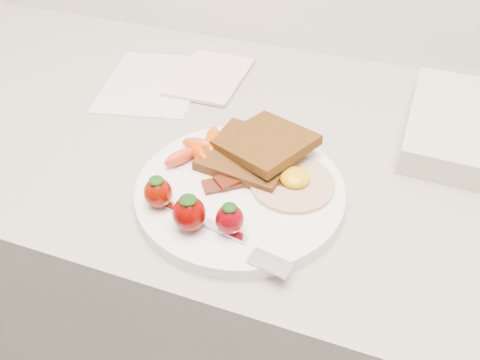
% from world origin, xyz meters
% --- Properties ---
extents(counter, '(2.00, 0.60, 0.90)m').
position_xyz_m(counter, '(0.00, 1.70, 0.45)').
color(counter, gray).
rests_on(counter, ground).
extents(plate, '(0.27, 0.27, 0.02)m').
position_xyz_m(plate, '(-0.02, 1.57, 0.91)').
color(plate, white).
rests_on(plate, counter).
extents(toast_lower, '(0.13, 0.13, 0.01)m').
position_xyz_m(toast_lower, '(-0.03, 1.62, 0.93)').
color(toast_lower, '#4D3213').
rests_on(toast_lower, plate).
extents(toast_upper, '(0.15, 0.15, 0.03)m').
position_xyz_m(toast_upper, '(-0.01, 1.64, 0.94)').
color(toast_upper, black).
rests_on(toast_upper, toast_lower).
extents(fried_egg, '(0.14, 0.14, 0.02)m').
position_xyz_m(fried_egg, '(0.04, 1.59, 0.92)').
color(fried_egg, beige).
rests_on(fried_egg, plate).
extents(bacon_strips, '(0.12, 0.10, 0.01)m').
position_xyz_m(bacon_strips, '(-0.01, 1.58, 0.92)').
color(bacon_strips, '#46110B').
rests_on(bacon_strips, plate).
extents(baby_carrots, '(0.07, 0.11, 0.02)m').
position_xyz_m(baby_carrots, '(-0.10, 1.61, 0.93)').
color(baby_carrots, '#D94F1A').
rests_on(baby_carrots, plate).
extents(strawberries, '(0.13, 0.06, 0.05)m').
position_xyz_m(strawberries, '(-0.06, 1.49, 0.94)').
color(strawberries, '#770B00').
rests_on(strawberries, plate).
extents(fork, '(0.17, 0.06, 0.00)m').
position_xyz_m(fork, '(0.00, 1.48, 0.92)').
color(fork, white).
rests_on(fork, plate).
extents(paper_sheet, '(0.20, 0.24, 0.00)m').
position_xyz_m(paper_sheet, '(-0.26, 1.79, 0.90)').
color(paper_sheet, silver).
rests_on(paper_sheet, counter).
extents(notepad, '(0.12, 0.17, 0.01)m').
position_xyz_m(notepad, '(-0.17, 1.84, 0.91)').
color(notepad, '#FFBFC8').
rests_on(notepad, paper_sheet).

